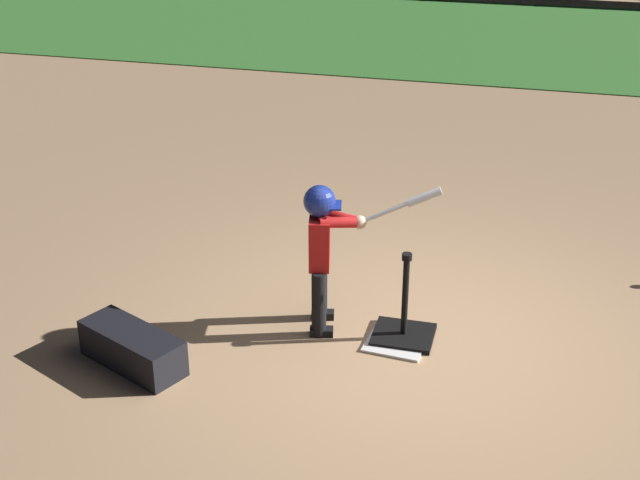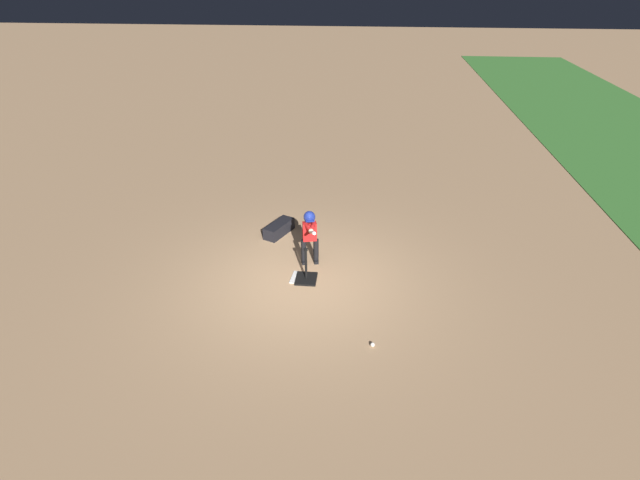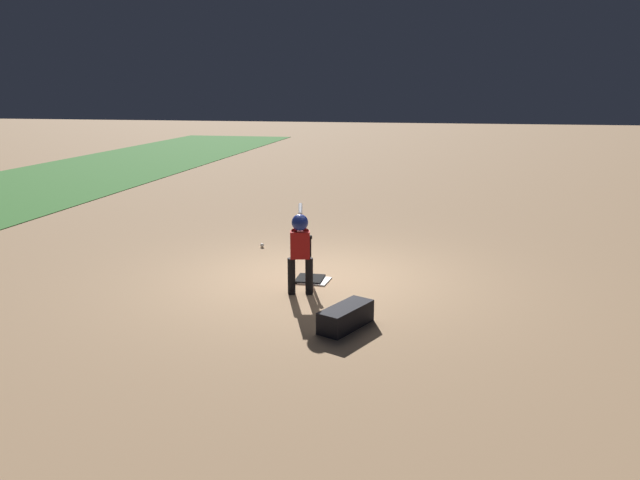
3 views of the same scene
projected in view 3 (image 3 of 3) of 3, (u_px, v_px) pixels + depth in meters
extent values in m
plane|color=tan|center=(315.00, 278.00, 9.92)|extent=(90.00, 90.00, 0.00)
cube|color=white|center=(315.00, 281.00, 9.74)|extent=(0.48, 0.48, 0.02)
cube|color=black|center=(310.00, 279.00, 9.79)|extent=(0.46, 0.42, 0.04)
cylinder|color=black|center=(310.00, 258.00, 9.71)|extent=(0.05, 0.05, 0.63)
cylinder|color=black|center=(310.00, 237.00, 9.63)|extent=(0.08, 0.08, 0.05)
cylinder|color=black|center=(292.00, 276.00, 9.10)|extent=(0.13, 0.13, 0.54)
cube|color=black|center=(292.00, 291.00, 9.17)|extent=(0.20, 0.13, 0.06)
cylinder|color=black|center=(309.00, 276.00, 9.10)|extent=(0.13, 0.13, 0.54)
cube|color=black|center=(309.00, 291.00, 9.18)|extent=(0.20, 0.13, 0.06)
cube|color=red|center=(300.00, 245.00, 8.99)|extent=(0.21, 0.31, 0.40)
sphere|color=#DBB293|center=(300.00, 223.00, 8.91)|extent=(0.21, 0.21, 0.21)
sphere|color=navy|center=(300.00, 223.00, 8.91)|extent=(0.24, 0.24, 0.24)
cube|color=navy|center=(300.00, 223.00, 9.01)|extent=(0.16, 0.20, 0.01)
cylinder|color=red|center=(297.00, 230.00, 9.09)|extent=(0.33, 0.11, 0.12)
cylinder|color=red|center=(303.00, 230.00, 9.09)|extent=(0.32, 0.23, 0.12)
sphere|color=#DBB293|center=(300.00, 229.00, 9.24)|extent=(0.10, 0.10, 0.10)
cylinder|color=silver|center=(300.00, 217.00, 9.48)|extent=(0.57, 0.16, 0.29)
cylinder|color=silver|center=(300.00, 209.00, 9.64)|extent=(0.27, 0.12, 0.16)
cylinder|color=black|center=(300.00, 230.00, 9.22)|extent=(0.04, 0.05, 0.05)
sphere|color=white|center=(262.00, 245.00, 11.81)|extent=(0.07, 0.07, 0.07)
cube|color=black|center=(346.00, 317.00, 7.84)|extent=(0.90, 0.64, 0.28)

